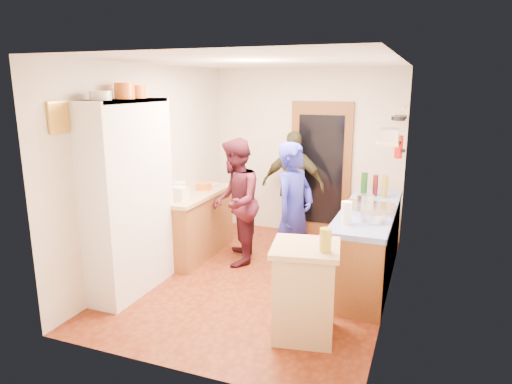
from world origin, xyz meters
The scene contains 44 objects.
floor centered at (0.00, 0.00, -0.01)m, with size 3.00×4.00×0.02m, color brown.
ceiling centered at (0.00, 0.00, 2.61)m, with size 3.00×4.00×0.02m, color silver.
wall_back centered at (0.00, 2.01, 1.30)m, with size 3.00×0.02×2.60m, color beige.
wall_front centered at (0.00, -2.01, 1.30)m, with size 3.00×0.02×2.60m, color beige.
wall_left centered at (-1.51, 0.00, 1.30)m, with size 0.02×4.00×2.60m, color beige.
wall_right centered at (1.51, 0.00, 1.30)m, with size 0.02×4.00×2.60m, color beige.
door_frame centered at (0.25, 1.97, 1.05)m, with size 0.95×0.06×2.10m, color brown.
door_glass centered at (0.25, 1.94, 1.05)m, with size 0.70×0.02×1.70m, color black.
hutch_body centered at (-1.30, -0.80, 1.10)m, with size 0.40×1.20×2.20m, color white.
hutch_top_shelf centered at (-1.30, -0.80, 2.18)m, with size 0.40×1.14×0.04m, color white.
plate_stack centered at (-1.30, -1.15, 2.25)m, with size 0.22×0.22×0.09m, color white.
orange_pot_a centered at (-1.30, -0.76, 2.29)m, with size 0.21×0.21×0.17m, color orange.
orange_pot_b centered at (-1.30, -0.51, 2.27)m, with size 0.16×0.16×0.15m, color orange.
left_counter_base centered at (-1.20, 0.45, 0.42)m, with size 0.60×1.40×0.85m, color #93582B.
left_counter_top centered at (-1.20, 0.45, 0.88)m, with size 0.64×1.44×0.05m, color tan.
toaster centered at (-1.15, 0.03, 0.98)m, with size 0.23×0.15×0.17m, color white.
kettle centered at (-1.25, 0.22, 0.99)m, with size 0.16×0.16×0.18m, color white.
orange_bowl centered at (-1.12, 0.66, 0.95)m, with size 0.22×0.22×0.10m, color orange.
chopping_board centered at (-1.18, 0.93, 0.91)m, with size 0.30×0.22×0.03m, color tan.
right_counter_base centered at (1.20, 0.50, 0.42)m, with size 0.60×2.20×0.84m, color #93582B.
right_counter_top centered at (1.20, 0.50, 0.87)m, with size 0.62×2.22×0.06m, color #1034AD.
hob centered at (1.20, 0.44, 0.92)m, with size 0.55×0.58×0.04m, color silver.
pot_on_hob centered at (1.15, 0.47, 1.00)m, with size 0.19×0.19×0.13m, color silver.
bottle_a centered at (1.05, 1.04, 1.06)m, with size 0.08×0.08×0.33m, color #143F14.
bottle_b centered at (1.18, 1.18, 1.04)m, with size 0.07×0.07×0.28m, color #591419.
bottle_c centered at (1.31, 1.10, 1.05)m, with size 0.08×0.08×0.30m, color olive.
paper_towel centered at (1.05, -0.24, 1.02)m, with size 0.11×0.11×0.25m, color white.
mixing_bowl centered at (1.30, -0.07, 0.95)m, with size 0.26×0.26×0.10m, color silver.
island_base centered at (0.83, -1.07, 0.43)m, with size 0.55×0.55×0.86m, color tan.
island_top centered at (0.83, -1.07, 0.89)m, with size 0.62×0.62×0.05m, color tan.
cutting_board centered at (0.77, -1.03, 0.90)m, with size 0.35×0.28×0.02m, color white.
oil_jar centered at (1.03, -1.16, 1.02)m, with size 0.11×0.11×0.21m, color #AD9E2D.
pan_rail centered at (1.46, 1.52, 2.05)m, with size 0.02×0.02×0.65m, color silver.
pan_hang_a centered at (1.40, 1.35, 1.92)m, with size 0.18×0.18×0.05m, color black.
pan_hang_b centered at (1.40, 1.55, 1.90)m, with size 0.16×0.16×0.05m, color black.
pan_hang_c centered at (1.40, 1.75, 1.91)m, with size 0.17×0.17×0.05m, color black.
wall_shelf centered at (1.37, 0.45, 1.70)m, with size 0.26×0.42×0.03m, color tan.
radio centered at (1.37, 0.45, 1.79)m, with size 0.22×0.30×0.15m, color silver.
ext_bracket centered at (1.47, 1.70, 1.45)m, with size 0.06×0.10×0.04m, color black.
fire_extinguisher centered at (1.41, 1.70, 1.50)m, with size 0.11×0.11×0.32m, color red.
picture_frame centered at (-1.48, -1.55, 2.05)m, with size 0.03×0.25×0.30m, color gold.
person_hob centered at (0.39, 0.06, 0.85)m, with size 0.62×0.41×1.71m, color #222697.
person_left centered at (-0.50, 0.44, 0.84)m, with size 0.82×0.64×1.68m, color #40141F.
person_back centered at (-0.09, 1.62, 0.84)m, with size 0.98×0.41×1.67m, color #383720.
Camera 1 is at (1.83, -4.94, 2.36)m, focal length 32.00 mm.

